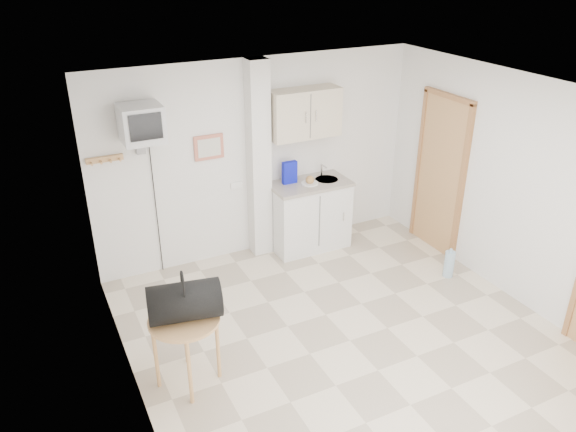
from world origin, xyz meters
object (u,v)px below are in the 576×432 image
duffel_bag (184,301)px  water_bottle (449,264)px  round_table (185,327)px  crt_television (141,125)px

duffel_bag → water_bottle: bearing=17.1°
round_table → water_bottle: round_table is taller
crt_television → duffel_bag: size_ratio=3.15×
round_table → water_bottle: 3.44m
duffel_bag → round_table: bearing=179.4°
duffel_bag → water_bottle: (3.37, 0.38, -0.72)m
water_bottle → duffel_bag: bearing=-173.6°
crt_television → round_table: crt_television is taller
crt_television → water_bottle: bearing=-25.0°
duffel_bag → water_bottle: duffel_bag is taller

